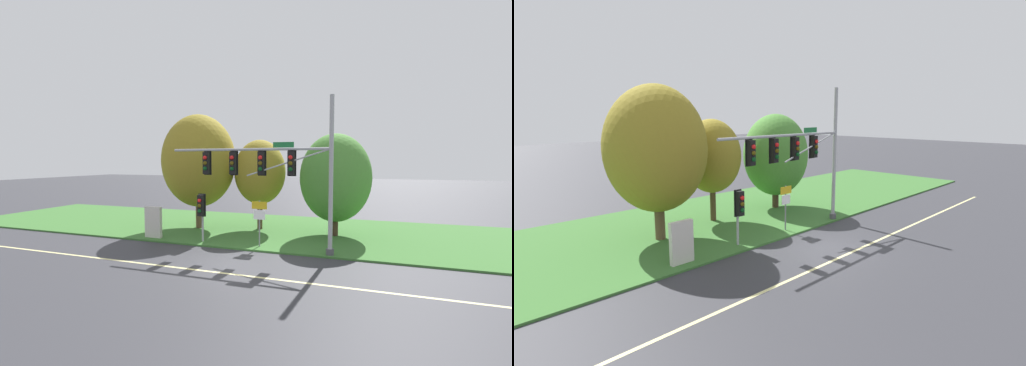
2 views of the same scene
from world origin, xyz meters
TOP-DOWN VIEW (x-y plane):
  - ground_plane at (0.00, 0.00)m, footprint 160.00×160.00m
  - lane_stripe at (0.00, -1.20)m, footprint 36.00×0.16m
  - grass_verge at (0.00, 8.25)m, footprint 48.00×11.50m
  - traffic_signal_mast at (1.51, 2.86)m, footprint 9.11×0.49m
  - pedestrian_signal_near_kerb at (-2.95, 3.16)m, footprint 0.46×0.55m
  - route_sign_post at (0.56, 3.30)m, footprint 0.87×0.08m
  - tree_nearest_road at (-5.15, 6.94)m, footprint 5.13×5.13m
  - tree_left_of_mast at (-0.96, 7.88)m, footprint 3.52×3.52m
  - tree_behind_signpost at (4.15, 7.49)m, footprint 4.42×4.42m
  - info_kiosk at (-6.29, 3.21)m, footprint 1.10×0.24m

SIDE VIEW (x-z plane):
  - ground_plane at x=0.00m, z-range 0.00..0.00m
  - lane_stripe at x=0.00m, z-range 0.00..0.01m
  - grass_verge at x=0.00m, z-range 0.00..0.10m
  - info_kiosk at x=-6.29m, z-range 0.09..1.99m
  - route_sign_post at x=0.56m, z-range 0.53..3.05m
  - pedestrian_signal_near_kerb at x=-2.95m, z-range 0.69..3.50m
  - tree_behind_signpost at x=4.15m, z-range 0.53..6.94m
  - tree_left_of_mast at x=-0.96m, z-range 0.95..7.08m
  - traffic_signal_mast at x=1.51m, z-range 0.48..8.43m
  - tree_nearest_road at x=-5.15m, z-range 0.83..8.74m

